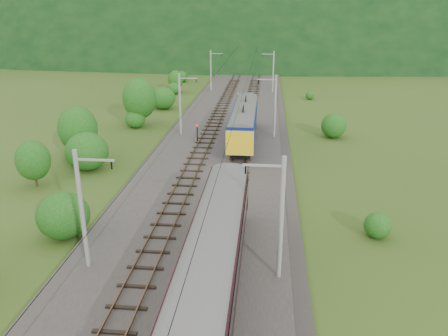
{
  "coord_description": "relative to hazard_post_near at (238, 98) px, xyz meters",
  "views": [
    {
      "loc": [
        5.07,
        -23.68,
        16.24
      ],
      "look_at": [
        1.45,
        13.12,
        2.6
      ],
      "focal_mm": 35.0,
      "sensor_mm": 36.0,
      "label": 1
    }
  ],
  "objects": [
    {
      "name": "catenary_right",
      "position": [
        6.08,
        -21.19,
        3.34
      ],
      "size": [
        2.54,
        192.28,
        8.0
      ],
      "color": "gray",
      "rests_on": "railbed"
    },
    {
      "name": "vegetation_left",
      "position": [
        -14.28,
        -40.79,
        1.57
      ],
      "size": [
        11.91,
        143.76,
        6.9
      ],
      "color": "#174D14",
      "rests_on": "ground"
    },
    {
      "name": "track_left",
      "position": [
        -2.44,
        -43.19,
        -0.79
      ],
      "size": [
        2.4,
        220.0,
        0.27
      ],
      "color": "brown",
      "rests_on": "railbed"
    },
    {
      "name": "hazard_post_far",
      "position": [
        0.53,
        -5.75,
        -0.09
      ],
      "size": [
        0.16,
        0.16,
        1.53
      ],
      "primitive_type": "cylinder",
      "color": "red",
      "rests_on": "railbed"
    },
    {
      "name": "ground",
      "position": [
        -0.04,
        -53.19,
        -1.16
      ],
      "size": [
        600.0,
        600.0,
        0.0
      ],
      "primitive_type": "plane",
      "color": "#2E4916",
      "rests_on": "ground"
    },
    {
      "name": "catenary_left",
      "position": [
        -6.16,
        -21.19,
        3.34
      ],
      "size": [
        2.54,
        192.28,
        8.0
      ],
      "color": "gray",
      "rests_on": "railbed"
    },
    {
      "name": "mountain_main",
      "position": [
        -0.04,
        206.81,
        -1.16
      ],
      "size": [
        504.0,
        360.0,
        244.0
      ],
      "primitive_type": "ellipsoid",
      "color": "black",
      "rests_on": "ground"
    },
    {
      "name": "railbed",
      "position": [
        -0.04,
        -43.19,
        -1.01
      ],
      "size": [
        14.0,
        220.0,
        0.3
      ],
      "primitive_type": "cube",
      "color": "#38332D",
      "rests_on": "ground"
    },
    {
      "name": "track_right",
      "position": [
        2.36,
        -43.19,
        -0.79
      ],
      "size": [
        2.4,
        220.0,
        0.27
      ],
      "color": "brown",
      "rests_on": "railbed"
    },
    {
      "name": "overhead_wires",
      "position": [
        -0.04,
        -43.19,
        5.94
      ],
      "size": [
        4.83,
        198.0,
        0.03
      ],
      "color": "black",
      "rests_on": "ground"
    },
    {
      "name": "vegetation_right",
      "position": [
        13.07,
        -52.93,
        0.15
      ],
      "size": [
        4.77,
        102.41,
        2.94
      ],
      "color": "#174D14",
      "rests_on": "ground"
    },
    {
      "name": "hazard_post_near",
      "position": [
        0.0,
        0.0,
        0.0
      ],
      "size": [
        0.18,
        0.18,
        1.72
      ],
      "primitive_type": "cylinder",
      "color": "red",
      "rests_on": "railbed"
    },
    {
      "name": "mountain_ridge",
      "position": [
        -120.04,
        246.81,
        -1.16
      ],
      "size": [
        336.0,
        280.0,
        132.0
      ],
      "primitive_type": "ellipsoid",
      "color": "black",
      "rests_on": "ground"
    },
    {
      "name": "signal",
      "position": [
        -3.54,
        -24.28,
        0.39
      ],
      "size": [
        0.24,
        0.24,
        2.13
      ],
      "color": "black",
      "rests_on": "railbed"
    }
  ]
}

